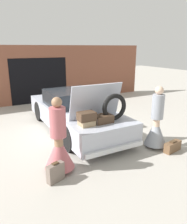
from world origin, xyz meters
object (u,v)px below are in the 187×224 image
person_left (59,146)px  suitcase_beside_right_person (173,147)px  suitcase_beside_left_person (56,173)px  person_right (156,126)px  car (75,112)px

person_left → suitcase_beside_right_person: 3.08m
person_left → suitcase_beside_left_person: size_ratio=3.94×
person_right → suitcase_beside_right_person: person_right is taller
person_right → suitcase_beside_right_person: 0.69m
car → suitcase_beside_right_person: size_ratio=8.47×
suitcase_beside_left_person → suitcase_beside_right_person: size_ratio=0.75×
person_right → suitcase_beside_left_person: 3.03m
suitcase_beside_left_person → suitcase_beside_right_person: (3.22, -0.19, -0.07)m
car → person_right: bearing=-59.7°
car → suitcase_beside_left_person: car is taller
car → suitcase_beside_left_person: (-1.61, -2.62, -0.39)m
person_right → person_left: bearing=75.8°
car → person_left: (-1.39, -2.26, 0.01)m
suitcase_beside_left_person → person_left: bearing=58.4°
car → suitcase_beside_right_person: car is taller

